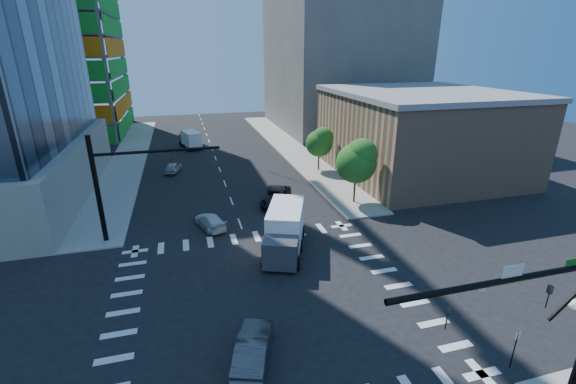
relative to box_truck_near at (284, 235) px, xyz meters
name	(u,v)px	position (x,y,z in m)	size (l,w,h in m)	color
ground	(268,298)	(-2.63, -5.70, -1.56)	(160.00, 160.00, 0.00)	black
road_markings	(268,298)	(-2.63, -5.70, -1.55)	(20.00, 20.00, 0.01)	silver
sidewalk_ne	(288,147)	(9.87, 34.30, -1.48)	(5.00, 60.00, 0.15)	gray
sidewalk_nw	(130,157)	(-15.13, 34.30, -1.48)	(5.00, 60.00, 0.15)	gray
commercial_building	(419,132)	(22.37, 16.30, 3.76)	(20.50, 22.50, 10.60)	tan
bg_building_ne	(338,57)	(24.37, 49.30, 12.44)	(24.00, 30.00, 28.00)	#5A5751
signal_mast_nw	(116,179)	(-12.63, 5.80, 3.94)	(10.20, 0.40, 9.00)	black
tree_south	(358,160)	(10.00, 8.20, 3.13)	(4.16, 4.16, 6.82)	#382316
tree_north	(320,142)	(10.30, 20.21, 2.43)	(3.54, 3.52, 5.78)	#382316
no_parking_sign	(515,346)	(8.07, -14.70, -0.18)	(0.30, 0.06, 2.20)	black
car_nb_far	(276,197)	(1.84, 10.25, -0.76)	(2.66, 5.77, 1.60)	black
car_sb_near	(210,221)	(-5.36, 6.23, -0.92)	(1.78, 4.37, 1.27)	silver
car_sb_mid	(173,168)	(-8.65, 24.67, -0.89)	(1.57, 3.90, 1.33)	#A7A9AF
car_sb_cross	(253,347)	(-4.51, -10.64, -0.80)	(1.61, 4.62, 1.52)	#424246
box_truck_near	(284,235)	(0.00, 0.00, 0.00)	(5.09, 7.29, 3.52)	black
box_truck_far	(190,140)	(-5.99, 38.21, -0.29)	(3.66, 5.87, 2.86)	black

